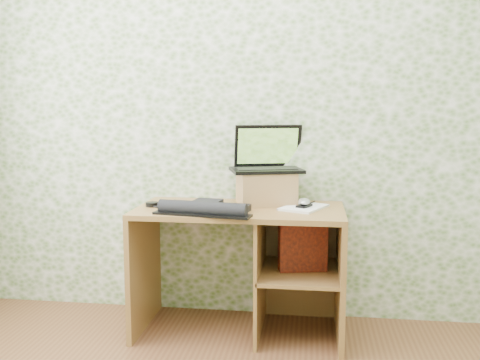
# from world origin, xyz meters

# --- Properties ---
(wall_back) EXTENTS (3.50, 0.00, 3.50)m
(wall_back) POSITION_xyz_m (0.00, 1.75, 1.30)
(wall_back) COLOR silver
(wall_back) RESTS_ON ground
(desk) EXTENTS (1.20, 0.60, 0.75)m
(desk) POSITION_xyz_m (0.08, 1.47, 0.48)
(desk) COLOR brown
(desk) RESTS_ON floor
(riser) EXTENTS (0.39, 0.36, 0.20)m
(riser) POSITION_xyz_m (0.14, 1.58, 0.85)
(riser) COLOR #A6724A
(riser) RESTS_ON desk
(laptop) EXTENTS (0.48, 0.40, 0.28)m
(laptop) POSITION_xyz_m (0.14, 1.63, 1.01)
(laptop) COLOR black
(laptop) RESTS_ON riser
(keyboard) EXTENTS (0.55, 0.35, 0.08)m
(keyboard) POSITION_xyz_m (-0.17, 1.27, 0.78)
(keyboard) COLOR black
(keyboard) RESTS_ON desk
(headphones) EXTENTS (0.20, 0.20, 0.03)m
(headphones) POSITION_xyz_m (-0.46, 1.44, 0.76)
(headphones) COLOR black
(headphones) RESTS_ON desk
(notepad) EXTENTS (0.30, 0.34, 0.01)m
(notepad) POSITION_xyz_m (0.37, 1.47, 0.76)
(notepad) COLOR silver
(notepad) RESTS_ON desk
(mouse) EXTENTS (0.11, 0.13, 0.04)m
(mouse) POSITION_xyz_m (0.37, 1.45, 0.78)
(mouse) COLOR #B0B0B2
(mouse) RESTS_ON notepad
(pen) EXTENTS (0.06, 0.12, 0.01)m
(pen) POSITION_xyz_m (0.41, 1.56, 0.77)
(pen) COLOR black
(pen) RESTS_ON notepad
(red_box) EXTENTS (0.29, 0.15, 0.33)m
(red_box) POSITION_xyz_m (0.37, 1.44, 0.55)
(red_box) COLOR #9C240E
(red_box) RESTS_ON desk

